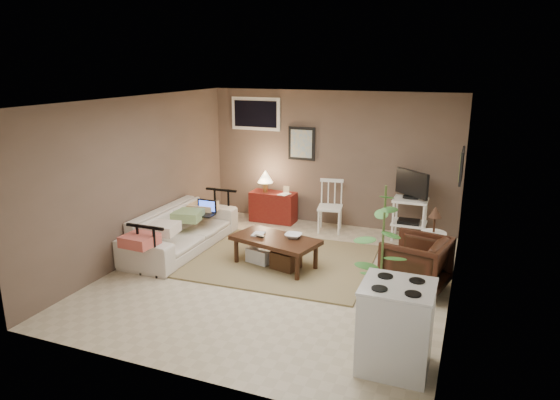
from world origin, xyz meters
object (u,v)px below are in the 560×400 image
at_px(side_table, 434,231).
at_px(potted_plant, 382,255).
at_px(red_console, 272,204).
at_px(armchair, 416,261).
at_px(sofa, 182,223).
at_px(tv_stand, 410,204).
at_px(coffee_table, 275,250).
at_px(spindle_chair, 330,208).
at_px(stove, 396,327).

distance_m(side_table, potted_plant, 1.98).
height_order(red_console, armchair, red_console).
bearing_deg(potted_plant, side_table, 78.64).
bearing_deg(armchair, sofa, -79.03).
distance_m(tv_stand, side_table, 1.29).
xyz_separation_m(coffee_table, spindle_chair, (0.29, 1.85, 0.16)).
relative_size(spindle_chair, armchair, 1.16).
bearing_deg(spindle_chair, sofa, -138.08).
xyz_separation_m(coffee_table, sofa, (-1.63, 0.12, 0.17)).
relative_size(armchair, stove, 0.88).
distance_m(tv_stand, armchair, 1.95).
height_order(sofa, red_console, red_console).
relative_size(tv_stand, potted_plant, 0.70).
height_order(sofa, tv_stand, tv_stand).
xyz_separation_m(red_console, tv_stand, (2.49, -0.08, 0.29)).
distance_m(spindle_chair, potted_plant, 3.42).
bearing_deg(side_table, potted_plant, -101.36).
relative_size(red_console, tv_stand, 0.82).
distance_m(red_console, potted_plant, 4.15).
relative_size(sofa, red_console, 2.30).
bearing_deg(armchair, spindle_chair, -124.83).
bearing_deg(side_table, armchair, -101.79).
distance_m(coffee_table, potted_plant, 2.21).
xyz_separation_m(sofa, tv_stand, (3.27, 1.78, 0.19)).
bearing_deg(tv_stand, stove, -84.47).
bearing_deg(potted_plant, tv_stand, 91.70).
relative_size(sofa, potted_plant, 1.33).
distance_m(coffee_table, stove, 2.75).
relative_size(sofa, spindle_chair, 2.47).
height_order(coffee_table, stove, stove).
relative_size(red_console, stove, 1.10).
relative_size(potted_plant, stove, 1.91).
height_order(sofa, side_table, side_table).
bearing_deg(spindle_chair, coffee_table, -98.98).
bearing_deg(coffee_table, potted_plant, -35.24).
xyz_separation_m(coffee_table, side_table, (2.12, 0.70, 0.33)).
xyz_separation_m(sofa, red_console, (0.78, 1.86, -0.10)).
bearing_deg(red_console, side_table, -23.40).
distance_m(red_console, armchair, 3.45).
relative_size(coffee_table, side_table, 1.43).
bearing_deg(side_table, spindle_chair, 147.76).
bearing_deg(tv_stand, coffee_table, -130.78).
bearing_deg(side_table, sofa, -171.29).
xyz_separation_m(coffee_table, tv_stand, (1.64, 1.90, 0.36)).
height_order(tv_stand, armchair, tv_stand).
bearing_deg(coffee_table, stove, -43.08).
bearing_deg(spindle_chair, stove, -65.29).
height_order(sofa, stove, stove).
xyz_separation_m(red_console, armchair, (2.82, -1.99, 0.05)).
bearing_deg(spindle_chair, armchair, -47.82).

